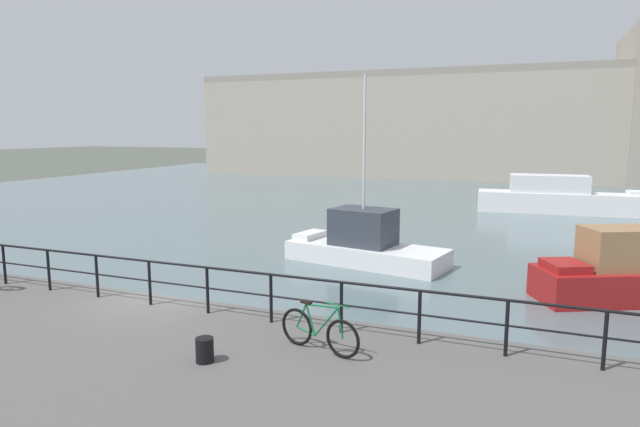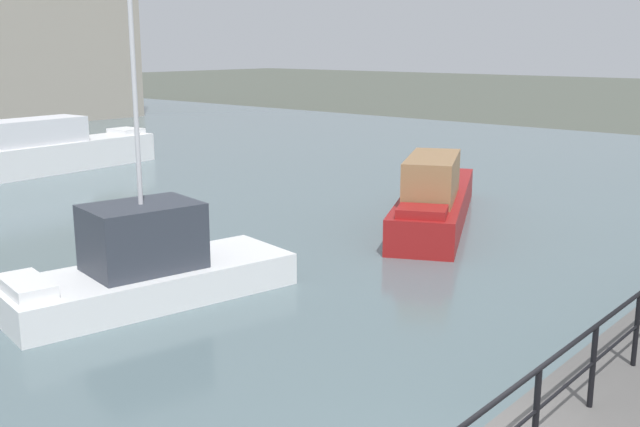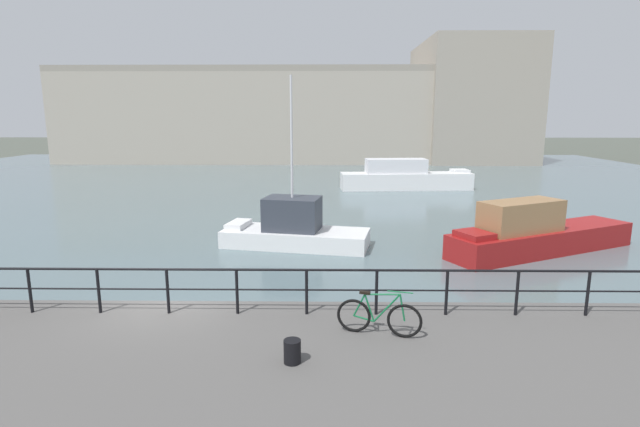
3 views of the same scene
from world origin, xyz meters
TOP-DOWN VIEW (x-y plane):
  - ground_plane at (0.00, 0.00)m, footprint 240.00×240.00m
  - water_basin at (0.00, 30.20)m, footprint 80.00×60.00m
  - harbor_building at (5.54, 52.41)m, footprint 56.31×17.30m
  - moored_cabin_cruiser at (9.77, 25.80)m, footprint 10.03×2.69m
  - moored_harbor_tender at (2.45, 8.99)m, footprint 6.46×3.34m
  - quay_railing at (-0.55, -0.75)m, footprint 23.88×0.07m
  - parked_bicycle at (4.95, -1.81)m, footprint 1.73×0.50m
  - mooring_bollard at (3.25, -3.01)m, footprint 0.32×0.32m

SIDE VIEW (x-z plane):
  - ground_plane at x=0.00m, z-range 0.00..0.00m
  - water_basin at x=0.00m, z-range 0.00..0.01m
  - moored_harbor_tender at x=2.45m, z-range -2.81..4.30m
  - moored_cabin_cruiser at x=9.77m, z-range -0.23..2.10m
  - mooring_bollard at x=3.25m, z-range 1.03..1.47m
  - parked_bicycle at x=4.95m, z-range 0.93..1.91m
  - quay_railing at x=-0.55m, z-range 1.22..2.30m
  - harbor_building at x=5.54m, z-range -1.52..13.01m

